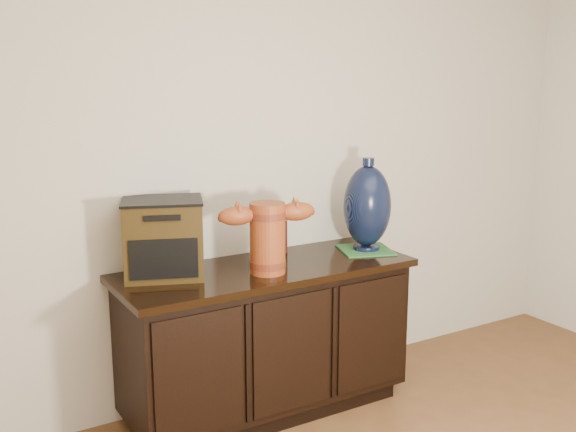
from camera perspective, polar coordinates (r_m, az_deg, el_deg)
sideboard at (r=3.40m, az=-1.88°, el=-10.28°), size 1.46×0.56×0.75m
terracotta_vessel at (r=3.13m, az=-1.75°, el=-1.50°), size 0.48×0.20×0.33m
tv_radio at (r=3.13m, az=-10.50°, el=-1.85°), size 0.44×0.40×0.36m
green_mat at (r=3.59m, az=6.57°, el=-2.86°), size 0.33×0.33×0.01m
lamp_base at (r=3.54m, az=6.73°, el=0.82°), size 0.32×0.32×0.48m
spray_can at (r=3.51m, az=-0.61°, el=-1.53°), size 0.07×0.07×0.20m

